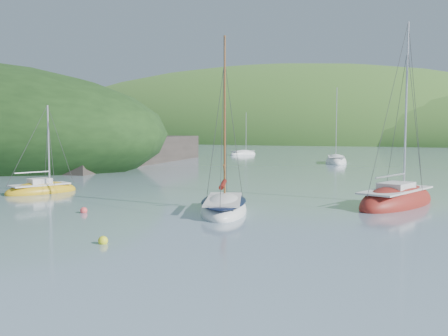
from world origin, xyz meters
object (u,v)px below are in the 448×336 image
at_px(distant_sloop_a, 336,162).
at_px(distant_sloop_c, 243,154).
at_px(daysailer_white, 224,208).
at_px(sailboat_yellow, 41,191).
at_px(sloop_red, 397,202).

xyz_separation_m(distant_sloop_a, distant_sloop_c, (-20.04, 14.13, -0.03)).
height_order(daysailer_white, distant_sloop_c, daysailer_white).
relative_size(sailboat_yellow, distant_sloop_a, 0.62).
relative_size(distant_sloop_a, distant_sloop_c, 1.35).
bearing_deg(distant_sloop_c, distant_sloop_a, -12.96).
height_order(daysailer_white, sloop_red, sloop_red).
bearing_deg(sailboat_yellow, distant_sloop_c, 119.33).
xyz_separation_m(daysailer_white, distant_sloop_c, (-24.16, 56.30, -0.08)).
bearing_deg(distant_sloop_a, daysailer_white, -100.44).
height_order(daysailer_white, distant_sloop_a, distant_sloop_a).
bearing_deg(daysailer_white, sloop_red, 16.11).
distance_m(daysailer_white, sailboat_yellow, 15.42).
bearing_deg(sloop_red, distant_sloop_c, 139.22).
height_order(distant_sloop_a, distant_sloop_c, distant_sloop_a).
height_order(daysailer_white, sailboat_yellow, daysailer_white).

